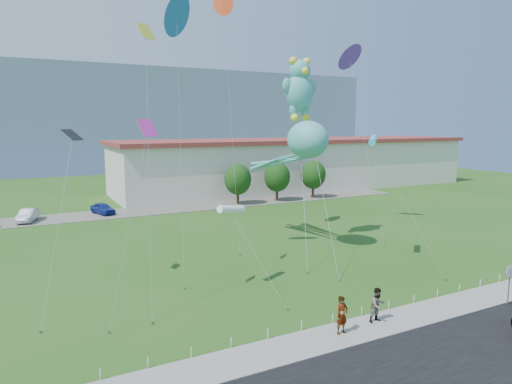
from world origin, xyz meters
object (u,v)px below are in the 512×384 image
at_px(parked_car_silver, 28,215).
at_px(pedestrian_right, 378,305).
at_px(warehouse, 299,163).
at_px(parked_car_blue, 103,208).
at_px(stop_sign, 510,275).
at_px(octopus_kite, 298,149).
at_px(teddy_bear_kite, 300,88).
at_px(pedestrian_left, 342,315).

bearing_deg(parked_car_silver, pedestrian_right, -49.27).
bearing_deg(warehouse, parked_car_blue, -165.38).
relative_size(stop_sign, parked_car_silver, 0.60).
height_order(stop_sign, octopus_kite, octopus_kite).
relative_size(parked_car_blue, teddy_bear_kite, 0.24).
relative_size(pedestrian_left, pedestrian_right, 1.04).
bearing_deg(warehouse, octopus_kite, -122.99).
distance_m(octopus_kite, teddy_bear_kite, 5.30).
relative_size(stop_sign, pedestrian_left, 1.28).
bearing_deg(octopus_kite, pedestrian_right, -106.50).
height_order(warehouse, octopus_kite, octopus_kite).
relative_size(warehouse, parked_car_blue, 15.83).
height_order(warehouse, stop_sign, warehouse).
xyz_separation_m(warehouse, teddy_bear_kite, (-19.76, -30.49, 9.53)).
height_order(pedestrian_right, parked_car_blue, pedestrian_right).
bearing_deg(stop_sign, pedestrian_right, 168.44).
height_order(pedestrian_left, parked_car_silver, pedestrian_left).
bearing_deg(warehouse, pedestrian_left, -120.50).
xyz_separation_m(pedestrian_left, pedestrian_right, (2.56, 0.22, -0.04)).
xyz_separation_m(stop_sign, parked_car_silver, (-24.46, 39.03, -1.12)).
bearing_deg(octopus_kite, teddy_bear_kite, 55.93).
distance_m(warehouse, stop_sign, 51.00).
xyz_separation_m(parked_car_blue, teddy_bear_kite, (13.25, -21.88, 12.94)).
xyz_separation_m(pedestrian_right, parked_car_blue, (-8.05, 37.87, -0.32)).
xyz_separation_m(parked_car_silver, teddy_bear_kite, (21.21, -21.32, 12.90)).
bearing_deg(stop_sign, warehouse, 71.10).
distance_m(stop_sign, pedestrian_right, 8.67).
xyz_separation_m(parked_car_silver, octopus_kite, (20.39, -22.52, 7.81)).
bearing_deg(pedestrian_left, stop_sign, -13.66).
xyz_separation_m(parked_car_blue, octopus_kite, (12.44, -23.08, 7.84)).
height_order(pedestrian_left, pedestrian_right, pedestrian_left).
bearing_deg(teddy_bear_kite, parked_car_silver, 134.85).
distance_m(stop_sign, parked_car_silver, 46.08).
relative_size(parked_car_silver, parked_car_blue, 1.09).
distance_m(stop_sign, octopus_kite, 18.28).
distance_m(pedestrian_left, parked_car_silver, 39.87).
distance_m(parked_car_blue, octopus_kite, 27.37).
xyz_separation_m(pedestrian_left, teddy_bear_kite, (7.75, 16.21, 12.58)).
xyz_separation_m(pedestrian_left, octopus_kite, (6.94, 15.01, 7.48)).
bearing_deg(teddy_bear_kite, parked_car_blue, 121.19).
bearing_deg(parked_car_silver, parked_car_blue, 21.54).
bearing_deg(teddy_bear_kite, warehouse, 57.06).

